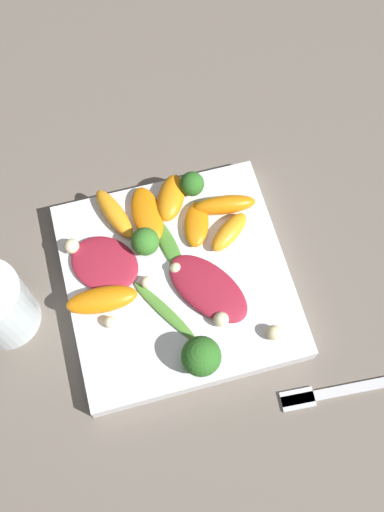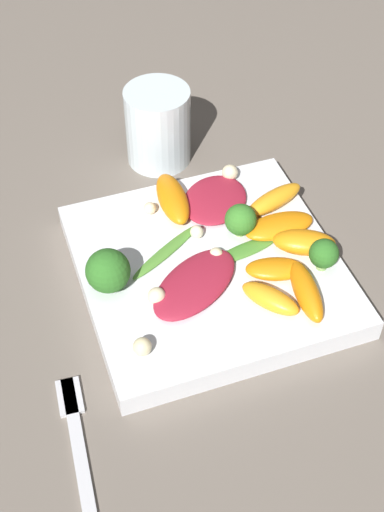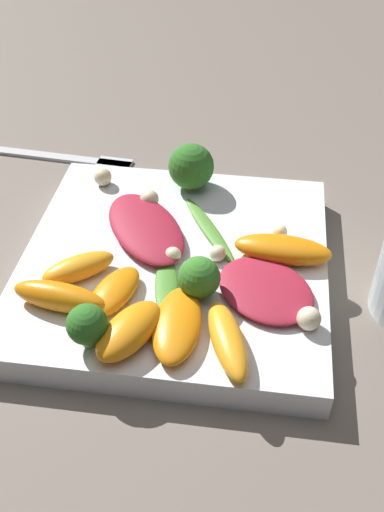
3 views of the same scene
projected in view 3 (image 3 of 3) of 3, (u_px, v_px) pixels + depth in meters
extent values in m
plane|color=#6B6056|center=(175.00, 277.00, 0.50)|extent=(2.40, 2.40, 0.00)
cube|color=white|center=(175.00, 267.00, 0.50)|extent=(0.25, 0.25, 0.02)
cube|color=silver|center=(57.00, 156.00, 0.64)|extent=(0.16, 0.02, 0.01)
cube|color=silver|center=(114.00, 163.00, 0.63)|extent=(0.04, 0.02, 0.01)
ellipsoid|color=maroon|center=(146.00, 228.00, 0.50)|extent=(0.10, 0.12, 0.01)
ellipsoid|color=maroon|center=(266.00, 289.00, 0.45)|extent=(0.10, 0.10, 0.01)
ellipsoid|color=orange|center=(283.00, 249.00, 0.48)|extent=(0.08, 0.03, 0.02)
ellipsoid|color=orange|center=(177.00, 324.00, 0.42)|extent=(0.03, 0.07, 0.02)
ellipsoid|color=orange|center=(114.00, 291.00, 0.45)|extent=(0.04, 0.06, 0.01)
ellipsoid|color=orange|center=(129.00, 331.00, 0.41)|extent=(0.05, 0.07, 0.02)
ellipsoid|color=orange|center=(228.00, 340.00, 0.41)|extent=(0.04, 0.08, 0.02)
ellipsoid|color=orange|center=(59.00, 297.00, 0.44)|extent=(0.07, 0.03, 0.02)
ellipsoid|color=orange|center=(78.00, 268.00, 0.46)|extent=(0.06, 0.05, 0.02)
cylinder|color=#84AD5B|center=(187.00, 181.00, 0.56)|extent=(0.01, 0.01, 0.01)
sphere|color=#2D6B23|center=(187.00, 166.00, 0.55)|extent=(0.04, 0.04, 0.04)
cylinder|color=#84AD5B|center=(89.00, 338.00, 0.41)|extent=(0.01, 0.01, 0.01)
sphere|color=#2D6B23|center=(87.00, 324.00, 0.41)|extent=(0.03, 0.03, 0.03)
cylinder|color=#7A9E51|center=(199.00, 291.00, 0.45)|extent=(0.01, 0.01, 0.01)
sphere|color=#387A28|center=(199.00, 277.00, 0.44)|extent=(0.03, 0.03, 0.03)
ellipsoid|color=#47842D|center=(166.00, 286.00, 0.46)|extent=(0.03, 0.07, 0.00)
ellipsoid|color=#518E33|center=(209.00, 229.00, 0.51)|extent=(0.06, 0.09, 0.00)
sphere|color=beige|center=(280.00, 232.00, 0.50)|extent=(0.01, 0.01, 0.01)
sphere|color=beige|center=(173.00, 255.00, 0.48)|extent=(0.01, 0.01, 0.01)
sphere|color=beige|center=(218.00, 250.00, 0.48)|extent=(0.01, 0.01, 0.01)
sphere|color=beige|center=(103.00, 177.00, 0.56)|extent=(0.02, 0.02, 0.02)
sphere|color=beige|center=(149.00, 199.00, 0.53)|extent=(0.02, 0.02, 0.02)
sphere|color=beige|center=(309.00, 319.00, 0.42)|extent=(0.02, 0.02, 0.02)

